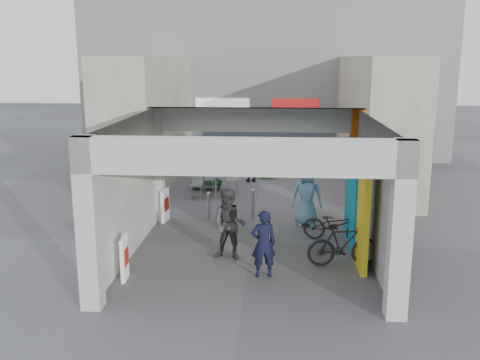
# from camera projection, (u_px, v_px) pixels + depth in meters

# --- Properties ---
(ground) EXTENTS (90.00, 90.00, 0.00)m
(ground) POSITION_uv_depth(u_px,v_px,m) (251.00, 244.00, 14.51)
(ground) COLOR #535458
(ground) RESTS_ON ground
(arcade_canopy) EXTENTS (6.40, 6.45, 6.40)m
(arcade_canopy) POSITION_uv_depth(u_px,v_px,m) (272.00, 167.00, 13.17)
(arcade_canopy) COLOR #B3B2AE
(arcade_canopy) RESTS_ON ground
(far_building) EXTENTS (18.00, 4.08, 8.00)m
(far_building) POSITION_uv_depth(u_px,v_px,m) (265.00, 77.00, 27.23)
(far_building) COLOR silver
(far_building) RESTS_ON ground
(plaza_bldg_left) EXTENTS (2.00, 9.00, 5.00)m
(plaza_bldg_left) POSITION_uv_depth(u_px,v_px,m) (150.00, 120.00, 21.56)
(plaza_bldg_left) COLOR #BBB39B
(plaza_bldg_left) RESTS_ON ground
(plaza_bldg_right) EXTENTS (2.00, 9.00, 5.00)m
(plaza_bldg_right) POSITION_uv_depth(u_px,v_px,m) (375.00, 122.00, 20.94)
(plaza_bldg_right) COLOR #BBB39B
(plaza_bldg_right) RESTS_ON ground
(bollard_left) EXTENTS (0.09, 0.09, 0.83)m
(bollard_left) POSITION_uv_depth(u_px,v_px,m) (209.00, 206.00, 16.75)
(bollard_left) COLOR #9899A0
(bollard_left) RESTS_ON ground
(bollard_center) EXTENTS (0.09, 0.09, 0.93)m
(bollard_center) POSITION_uv_depth(u_px,v_px,m) (253.00, 205.00, 16.67)
(bollard_center) COLOR #9899A0
(bollard_center) RESTS_ON ground
(bollard_right) EXTENTS (0.09, 0.09, 0.83)m
(bollard_right) POSITION_uv_depth(u_px,v_px,m) (310.00, 205.00, 16.81)
(bollard_right) COLOR #9899A0
(bollard_right) RESTS_ON ground
(advert_board_near) EXTENTS (0.13, 0.55, 1.00)m
(advert_board_near) POSITION_uv_depth(u_px,v_px,m) (125.00, 258.00, 12.09)
(advert_board_near) COLOR silver
(advert_board_near) RESTS_ON ground
(advert_board_far) EXTENTS (0.17, 0.56, 1.00)m
(advert_board_far) POSITION_uv_depth(u_px,v_px,m) (165.00, 205.00, 16.42)
(advert_board_far) COLOR silver
(advert_board_far) RESTS_ON ground
(cafe_set) EXTENTS (1.63, 1.31, 0.98)m
(cafe_set) POSITION_uv_depth(u_px,v_px,m) (213.00, 185.00, 19.71)
(cafe_set) COLOR #A0A0A5
(cafe_set) RESTS_ON ground
(produce_stand) EXTENTS (1.17, 0.63, 0.77)m
(produce_stand) POSITION_uv_depth(u_px,v_px,m) (206.00, 181.00, 20.50)
(produce_stand) COLOR black
(produce_stand) RESTS_ON ground
(crate_stack) EXTENTS (0.53, 0.47, 0.56)m
(crate_stack) POSITION_uv_depth(u_px,v_px,m) (268.00, 172.00, 22.39)
(crate_stack) COLOR #1A5D20
(crate_stack) RESTS_ON ground
(border_collie) EXTENTS (0.23, 0.44, 0.61)m
(border_collie) POSITION_uv_depth(u_px,v_px,m) (267.00, 233.00, 14.64)
(border_collie) COLOR black
(border_collie) RESTS_ON ground
(man_with_dog) EXTENTS (0.64, 0.48, 1.58)m
(man_with_dog) POSITION_uv_depth(u_px,v_px,m) (263.00, 244.00, 12.20)
(man_with_dog) COLOR black
(man_with_dog) RESTS_ON ground
(man_back_turned) EXTENTS (1.02, 0.87, 1.81)m
(man_back_turned) POSITION_uv_depth(u_px,v_px,m) (229.00, 225.00, 13.22)
(man_back_turned) COLOR #3C3C3E
(man_back_turned) RESTS_ON ground
(man_elderly) EXTENTS (0.91, 0.61, 1.83)m
(man_elderly) POSITION_uv_depth(u_px,v_px,m) (307.00, 196.00, 15.96)
(man_elderly) COLOR #6099BB
(man_elderly) RESTS_ON ground
(man_crates) EXTENTS (1.05, 0.74, 1.66)m
(man_crates) POSITION_uv_depth(u_px,v_px,m) (252.00, 162.00, 21.58)
(man_crates) COLOR black
(man_crates) RESTS_ON ground
(bicycle_front) EXTENTS (1.92, 1.12, 0.95)m
(bicycle_front) POSITION_uv_depth(u_px,v_px,m) (336.00, 225.00, 14.61)
(bicycle_front) COLOR black
(bicycle_front) RESTS_ON ground
(bicycle_rear) EXTENTS (1.83, 0.77, 1.07)m
(bicycle_rear) POSITION_uv_depth(u_px,v_px,m) (343.00, 245.00, 12.89)
(bicycle_rear) COLOR black
(bicycle_rear) RESTS_ON ground
(white_van) EXTENTS (3.87, 1.58, 1.31)m
(white_van) POSITION_uv_depth(u_px,v_px,m) (292.00, 153.00, 24.67)
(white_van) COLOR silver
(white_van) RESTS_ON ground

